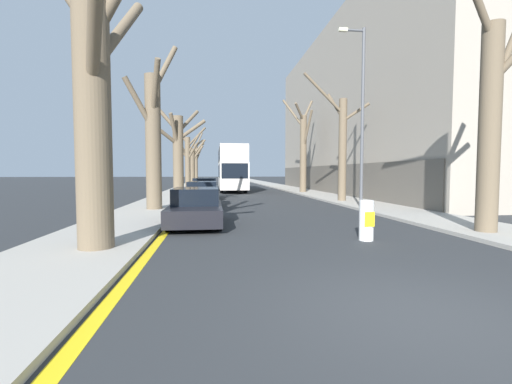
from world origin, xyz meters
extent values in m
plane|color=#2B2D30|center=(0.00, 0.00, 0.00)|extent=(300.00, 300.00, 0.00)
cube|color=#A39E93|center=(-5.90, 50.00, 0.06)|extent=(3.00, 120.00, 0.12)
cube|color=#A39E93|center=(5.90, 50.00, 0.06)|extent=(3.00, 120.00, 0.12)
cube|color=#9E9384|center=(12.40, 26.60, 7.51)|extent=(10.00, 34.13, 15.02)
cube|color=#5E584F|center=(7.38, 26.60, 1.25)|extent=(0.12, 33.45, 2.50)
cube|color=yellow|center=(-4.21, 50.00, 0.00)|extent=(0.24, 120.00, 0.01)
cylinder|color=brown|center=(-5.44, 4.33, 2.86)|extent=(0.80, 0.80, 5.73)
cylinder|color=brown|center=(-5.01, 3.24, 4.78)|extent=(1.19, 2.44, 2.09)
cylinder|color=brown|center=(-5.15, 5.49, 5.48)|extent=(0.91, 2.57, 2.66)
cylinder|color=brown|center=(-5.57, 13.01, 3.27)|extent=(0.73, 0.73, 6.54)
cylinder|color=brown|center=(-6.10, 12.58, 5.06)|extent=(1.41, 1.21, 2.35)
cylinder|color=brown|center=(-5.32, 12.28, 5.70)|extent=(0.81, 1.74, 2.42)
cylinder|color=brown|center=(-5.06, 13.37, 6.90)|extent=(1.35, 1.05, 2.51)
cylinder|color=brown|center=(-5.41, 23.07, 3.11)|extent=(0.81, 0.81, 6.22)
cylinder|color=brown|center=(-6.22, 22.43, 4.69)|extent=(1.92, 1.61, 1.55)
cylinder|color=brown|center=(-5.60, 22.45, 5.00)|extent=(0.73, 1.57, 2.58)
cylinder|color=brown|center=(-4.38, 23.23, 5.19)|extent=(2.26, 0.62, 1.75)
cylinder|color=brown|center=(-4.73, 24.43, 6.02)|extent=(1.68, 2.98, 2.29)
cylinder|color=brown|center=(-6.20, 23.11, 5.97)|extent=(1.81, 0.36, 2.03)
cylinder|color=brown|center=(-5.38, 32.54, 2.79)|extent=(0.56, 0.56, 5.58)
cylinder|color=brown|center=(-4.45, 32.22, 5.55)|extent=(2.06, 0.86, 2.06)
cylinder|color=brown|center=(-4.76, 32.19, 4.82)|extent=(1.48, 0.93, 2.08)
cylinder|color=brown|center=(-4.85, 32.15, 4.06)|extent=(1.31, 1.03, 1.85)
cylinder|color=brown|center=(-5.53, 42.01, 2.53)|extent=(0.79, 0.79, 5.07)
cylinder|color=brown|center=(-4.69, 42.42, 5.07)|extent=(2.01, 1.17, 2.52)
cylinder|color=brown|center=(-4.82, 42.03, 4.39)|extent=(1.67, 0.34, 2.21)
cylinder|color=brown|center=(-6.19, 41.26, 4.30)|extent=(1.65, 1.83, 2.38)
cylinder|color=brown|center=(-6.43, 41.84, 4.17)|extent=(2.06, 0.64, 2.53)
cylinder|color=brown|center=(-6.24, 42.17, 5.86)|extent=(1.71, 0.64, 2.45)
cylinder|color=brown|center=(-5.45, 50.60, 3.18)|extent=(0.61, 0.61, 6.35)
cylinder|color=brown|center=(-4.91, 51.36, 6.54)|extent=(1.32, 1.75, 1.32)
cylinder|color=brown|center=(-6.05, 51.30, 4.79)|extent=(1.45, 1.67, 2.05)
cylinder|color=brown|center=(-4.95, 51.16, 4.84)|extent=(1.28, 1.42, 2.80)
cylinder|color=brown|center=(-4.94, 51.16, 6.99)|extent=(1.30, 1.40, 2.60)
cylinder|color=brown|center=(-4.79, 50.15, 5.83)|extent=(1.54, 1.13, 1.27)
cylinder|color=brown|center=(5.41, 5.24, 3.11)|extent=(0.59, 0.59, 6.22)
cylinder|color=brown|center=(5.93, 5.38, 5.21)|extent=(1.29, 0.52, 2.20)
cylinder|color=brown|center=(5.32, 16.65, 3.23)|extent=(0.50, 0.50, 6.46)
cylinder|color=brown|center=(4.05, 16.56, 6.71)|extent=(2.68, 0.37, 2.48)
cylinder|color=brown|center=(6.02, 16.32, 5.59)|extent=(1.55, 0.87, 1.12)
cylinder|color=brown|center=(4.91, 16.86, 6.02)|extent=(1.04, 0.64, 1.64)
cylinder|color=brown|center=(5.41, 26.44, 3.51)|extent=(0.60, 0.60, 7.03)
cylinder|color=brown|center=(5.90, 26.82, 7.56)|extent=(1.24, 1.04, 1.93)
cylinder|color=brown|center=(5.57, 25.67, 5.65)|extent=(0.56, 1.76, 3.29)
cylinder|color=brown|center=(4.89, 25.82, 7.21)|extent=(1.28, 1.47, 1.48)
cylinder|color=brown|center=(5.51, 27.36, 5.96)|extent=(0.43, 2.02, 2.33)
cylinder|color=brown|center=(4.65, 27.29, 7.31)|extent=(1.78, 1.96, 2.89)
cube|color=silver|center=(-0.89, 30.49, 1.56)|extent=(2.53, 10.60, 2.41)
cube|color=silver|center=(-0.89, 30.49, 3.51)|extent=(2.48, 10.38, 1.49)
cube|color=#B8B1A9|center=(-0.89, 30.49, 4.31)|extent=(2.48, 10.38, 0.12)
cube|color=black|center=(-0.89, 30.49, 2.02)|extent=(2.56, 9.32, 1.25)
cube|color=black|center=(-0.89, 30.49, 3.58)|extent=(2.56, 9.32, 1.13)
cube|color=black|center=(-0.89, 25.21, 2.02)|extent=(2.27, 0.06, 1.32)
cylinder|color=black|center=(-1.99, 27.31, 0.49)|extent=(0.30, 0.97, 0.97)
cylinder|color=black|center=(0.20, 27.31, 0.49)|extent=(0.30, 0.97, 0.97)
cylinder|color=black|center=(-1.99, 33.46, 0.49)|extent=(0.30, 0.97, 0.97)
cylinder|color=black|center=(0.20, 33.46, 0.49)|extent=(0.30, 0.97, 0.97)
cube|color=black|center=(-3.33, 8.34, 0.46)|extent=(1.82, 4.28, 0.56)
cube|color=black|center=(-3.33, 8.60, 1.03)|extent=(1.60, 2.22, 0.58)
cylinder|color=black|center=(-4.13, 7.06, 0.33)|extent=(0.20, 0.65, 0.65)
cylinder|color=black|center=(-2.53, 7.06, 0.33)|extent=(0.20, 0.65, 0.65)
cylinder|color=black|center=(-4.13, 9.62, 0.33)|extent=(0.20, 0.65, 0.65)
cylinder|color=black|center=(-2.53, 9.62, 0.33)|extent=(0.20, 0.65, 0.65)
cube|color=silver|center=(-3.33, 14.87, 0.46)|extent=(1.76, 4.26, 0.56)
cube|color=black|center=(-3.33, 15.12, 1.07)|extent=(1.55, 2.21, 0.65)
cylinder|color=black|center=(-4.11, 13.59, 0.31)|extent=(0.20, 0.63, 0.63)
cylinder|color=black|center=(-2.56, 13.59, 0.31)|extent=(0.20, 0.63, 0.63)
cylinder|color=black|center=(-4.11, 16.15, 0.31)|extent=(0.20, 0.63, 0.63)
cylinder|color=black|center=(-2.56, 16.15, 0.31)|extent=(0.20, 0.63, 0.63)
cube|color=#4C5156|center=(-3.33, 20.28, 0.53)|extent=(1.80, 4.23, 0.69)
cube|color=black|center=(-3.33, 20.54, 1.18)|extent=(1.58, 2.20, 0.61)
cylinder|color=black|center=(-4.12, 19.02, 0.34)|extent=(0.20, 0.67, 0.67)
cylinder|color=black|center=(-2.55, 19.02, 0.34)|extent=(0.20, 0.67, 0.67)
cylinder|color=black|center=(-4.12, 21.55, 0.34)|extent=(0.20, 0.67, 0.67)
cylinder|color=black|center=(-2.55, 21.55, 0.34)|extent=(0.20, 0.67, 0.67)
cylinder|color=#4C4F54|center=(4.85, 12.76, 4.57)|extent=(0.16, 0.16, 9.13)
cylinder|color=#4C4F54|center=(4.30, 12.76, 8.98)|extent=(1.10, 0.11, 0.11)
cube|color=beige|center=(3.75, 12.76, 8.98)|extent=(0.44, 0.20, 0.16)
cylinder|color=white|center=(1.50, 4.95, 0.56)|extent=(0.40, 0.40, 1.12)
cube|color=yellow|center=(1.50, 4.74, 0.62)|extent=(0.28, 0.01, 0.40)
camera|label=1|loc=(-2.70, -4.01, 1.88)|focal=24.00mm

